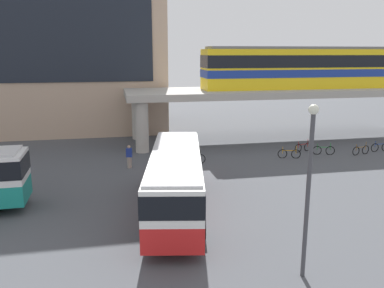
% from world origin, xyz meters
% --- Properties ---
extents(ground_plane, '(120.00, 120.00, 0.00)m').
position_xyz_m(ground_plane, '(0.00, 10.00, 0.00)').
color(ground_plane, '#47494F').
extents(station_building, '(29.86, 12.13, 20.04)m').
position_xyz_m(station_building, '(-12.58, 27.77, 10.03)').
color(station_building, tan).
rests_on(station_building, ground_plane).
extents(elevated_platform, '(29.96, 6.93, 4.81)m').
position_xyz_m(elevated_platform, '(12.97, 17.92, 4.17)').
color(elevated_platform, '#ADA89E').
rests_on(elevated_platform, ground_plane).
extents(train, '(19.68, 2.96, 3.84)m').
position_xyz_m(train, '(14.84, 17.92, 6.78)').
color(train, yellow).
rests_on(train, elevated_platform).
extents(bus_main, '(4.51, 11.32, 3.22)m').
position_xyz_m(bus_main, '(-0.12, 1.99, 1.99)').
color(bus_main, red).
rests_on(bus_main, ground_plane).
extents(bicycle_brown, '(1.76, 0.46, 1.04)m').
position_xyz_m(bicycle_brown, '(16.56, 10.89, 0.36)').
color(bicycle_brown, black).
rests_on(bicycle_brown, ground_plane).
extents(bicycle_black, '(1.78, 0.35, 1.04)m').
position_xyz_m(bicycle_black, '(2.67, 10.98, 0.36)').
color(bicycle_black, black).
rests_on(bicycle_black, ground_plane).
extents(bicycle_orange, '(1.75, 0.50, 1.04)m').
position_xyz_m(bicycle_orange, '(10.35, 10.98, 0.36)').
color(bicycle_orange, black).
rests_on(bicycle_orange, ground_plane).
extents(bicycle_green, '(1.74, 0.55, 1.04)m').
position_xyz_m(bicycle_green, '(13.58, 11.47, 0.36)').
color(bicycle_green, black).
rests_on(bicycle_green, ground_plane).
extents(bicycle_red, '(1.72, 0.60, 1.04)m').
position_xyz_m(bicycle_red, '(12.41, 12.77, 0.36)').
color(bicycle_red, black).
rests_on(bicycle_red, ground_plane).
extents(bicycle_blue, '(1.79, 0.15, 1.04)m').
position_xyz_m(bicycle_blue, '(18.83, 11.57, 0.36)').
color(bicycle_blue, black).
rests_on(bicycle_blue, ground_plane).
extents(pedestrian_walking_across, '(0.45, 0.35, 1.67)m').
position_xyz_m(pedestrian_walking_across, '(-2.11, 10.73, 0.78)').
color(pedestrian_walking_across, gray).
rests_on(pedestrian_walking_across, ground_plane).
extents(lamp_post, '(0.36, 0.36, 6.43)m').
position_xyz_m(lamp_post, '(3.54, -4.97, 3.79)').
color(lamp_post, '#3F3F44').
rests_on(lamp_post, ground_plane).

